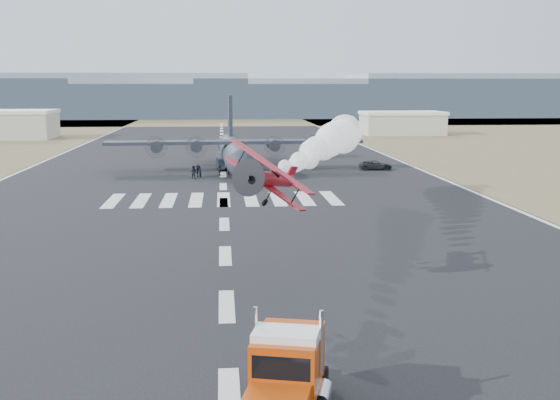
{
  "coord_description": "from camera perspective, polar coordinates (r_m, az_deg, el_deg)",
  "views": [
    {
      "loc": [
        -0.19,
        -26.6,
        12.43
      ],
      "look_at": [
        4.13,
        24.72,
        4.0
      ],
      "focal_mm": 45.0,
      "sensor_mm": 36.0,
      "label": 1
    }
  ],
  "objects": [
    {
      "name": "runway_markings",
      "position": [
        87.48,
        -4.64,
        1.1
      ],
      "size": [
        60.0,
        260.0,
        0.01
      ],
      "primitive_type": null,
      "color": "silver",
      "rests_on": "ground"
    },
    {
      "name": "ridge_seg_e",
      "position": [
        293.96,
        8.09,
        8.24
      ],
      "size": [
        150.0,
        50.0,
        15.0
      ],
      "primitive_type": "cube",
      "color": "gray",
      "rests_on": "ground"
    },
    {
      "name": "crew_c",
      "position": [
        96.86,
        -6.72,
        2.39
      ],
      "size": [
        1.12,
        1.23,
        1.77
      ],
      "primitive_type": "imported",
      "rotation": [
        0.0,
        0.0,
        0.91
      ],
      "color": "black",
      "rests_on": "ground"
    },
    {
      "name": "hangar_left",
      "position": [
        179.47,
        -21.7,
        5.76
      ],
      "size": [
        24.5,
        14.5,
        6.7
      ],
      "color": "#A6A393",
      "rests_on": "ground"
    },
    {
      "name": "ground",
      "position": [
        29.36,
        -4.14,
        -15.77
      ],
      "size": [
        500.0,
        500.0,
        0.0
      ],
      "primitive_type": "plane",
      "color": "black",
      "rests_on": "ground"
    },
    {
      "name": "crew_f",
      "position": [
        98.41,
        -4.94,
        2.47
      ],
      "size": [
        0.81,
        1.53,
        1.57
      ],
      "primitive_type": "imported",
      "rotation": [
        0.0,
        0.0,
        4.96
      ],
      "color": "black",
      "rests_on": "ground"
    },
    {
      "name": "ridge_seg_c",
      "position": [
        293.86,
        -17.73,
        8.09
      ],
      "size": [
        150.0,
        50.0,
        17.0
      ],
      "primitive_type": "cube",
      "color": "gray",
      "rests_on": "ground"
    },
    {
      "name": "crew_h",
      "position": [
        96.44,
        -6.58,
        2.31
      ],
      "size": [
        0.71,
        0.89,
        1.59
      ],
      "primitive_type": "imported",
      "rotation": [
        0.0,
        0.0,
        4.38
      ],
      "color": "black",
      "rests_on": "ground"
    },
    {
      "name": "crew_b",
      "position": [
        95.21,
        -7.06,
        2.26
      ],
      "size": [
        1.0,
        0.82,
        1.78
      ],
      "primitive_type": "imported",
      "rotation": [
        0.0,
        0.0,
        2.76
      ],
      "color": "black",
      "rests_on": "ground"
    },
    {
      "name": "ridge_seg_f",
      "position": [
        314.81,
        19.82,
        8.04
      ],
      "size": [
        150.0,
        50.0,
        17.0
      ],
      "primitive_type": "cube",
      "color": "gray",
      "rests_on": "ground"
    },
    {
      "name": "crew_d",
      "position": [
        97.86,
        -2.33,
        2.53
      ],
      "size": [
        1.09,
        0.59,
        1.84
      ],
      "primitive_type": "imported",
      "rotation": [
        0.0,
        0.0,
        3.17
      ],
      "color": "black",
      "rests_on": "ground"
    },
    {
      "name": "aerobatic_biplane",
      "position": [
        43.12,
        -0.87,
        1.76
      ],
      "size": [
        5.59,
        5.88,
        4.34
      ],
      "rotation": [
        0.0,
        0.51,
        -0.3
      ],
      "color": "#B50C33"
    },
    {
      "name": "support_vehicle",
      "position": [
        105.67,
        7.78,
        2.83
      ],
      "size": [
        5.03,
        2.54,
        1.37
      ],
      "primitive_type": "imported",
      "rotation": [
        0.0,
        0.0,
        1.51
      ],
      "color": "black",
      "rests_on": "ground"
    },
    {
      "name": "hangar_right",
      "position": [
        182.78,
        9.89,
        6.2
      ],
      "size": [
        20.5,
        12.5,
        5.9
      ],
      "color": "#A6A393",
      "rests_on": "ground"
    },
    {
      "name": "transport_aircraft",
      "position": [
        105.35,
        -3.74,
        4.04
      ],
      "size": [
        37.75,
        31.09,
        10.91
      ],
      "rotation": [
        0.0,
        0.0,
        0.04
      ],
      "color": "#202230",
      "rests_on": "ground"
    },
    {
      "name": "smoke_trail",
      "position": [
        72.06,
        4.48,
        4.98
      ],
      "size": [
        12.33,
        34.92,
        3.96
      ],
      "rotation": [
        0.0,
        0.0,
        -0.3
      ],
      "color": "white"
    },
    {
      "name": "crew_e",
      "position": [
        96.22,
        -1.6,
        2.4
      ],
      "size": [
        0.89,
        0.58,
        1.76
      ],
      "primitive_type": "imported",
      "rotation": [
        0.0,
        0.0,
        3.21
      ],
      "color": "black",
      "rests_on": "ground"
    },
    {
      "name": "semi_truck",
      "position": [
        27.08,
        0.51,
        -14.02
      ],
      "size": [
        4.11,
        7.92,
        3.48
      ],
      "rotation": [
        0.0,
        0.0,
        -0.25
      ],
      "color": "black",
      "rests_on": "ground"
    },
    {
      "name": "crew_g",
      "position": [
        102.26,
        -2.58,
        2.79
      ],
      "size": [
        0.76,
        0.8,
        1.72
      ],
      "primitive_type": "imported",
      "rotation": [
        0.0,
        0.0,
        1.06
      ],
      "color": "black",
      "rests_on": "ground"
    },
    {
      "name": "ridge_seg_d",
      "position": [
        286.66,
        -4.82,
        8.08
      ],
      "size": [
        150.0,
        50.0,
        13.0
      ],
      "primitive_type": "cube",
      "color": "gray",
      "rests_on": "ground"
    },
    {
      "name": "crew_a",
      "position": [
        96.91,
        -4.23,
        2.43
      ],
      "size": [
        0.82,
        0.83,
        1.77
      ],
      "primitive_type": "imported",
      "rotation": [
        0.0,
        0.0,
        4.01
      ],
      "color": "black",
      "rests_on": "ground"
    },
    {
      "name": "scrub_far",
      "position": [
        256.9,
        -4.79,
        6.49
      ],
      "size": [
        500.0,
        80.0,
        0.0
      ],
      "primitive_type": "cube",
      "color": "olive",
      "rests_on": "ground"
    }
  ]
}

